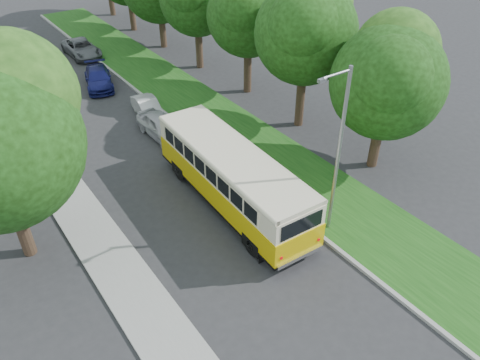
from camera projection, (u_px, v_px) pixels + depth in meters
ground at (222, 235)px, 21.56m from camera, size 120.00×120.00×0.00m
curb at (226, 161)px, 26.54m from camera, size 0.20×70.00×0.15m
grass_verge at (259, 149)px, 27.66m from camera, size 4.50×70.00×0.13m
sidewalk at (82, 217)px, 22.56m from camera, size 2.20×70.00×0.12m
treeline at (111, 5)px, 31.55m from camera, size 24.27×41.91×9.46m
lamppost_near at (338, 150)px, 19.37m from camera, size 1.71×0.16×8.00m
lamppost_far at (4, 66)px, 27.55m from camera, size 1.71×0.16×7.50m
warning_sign at (37, 128)px, 26.37m from camera, size 0.56×0.10×2.50m
vintage_bus at (232, 179)px, 22.54m from camera, size 3.13×10.61×3.12m
car_silver at (162, 126)px, 28.58m from camera, size 1.85×4.25×1.43m
car_white at (148, 108)px, 30.75m from camera, size 1.73×3.82×1.22m
car_blue at (98, 78)px, 34.67m from camera, size 3.07×4.91×1.33m
car_grey at (81, 48)px, 39.84m from camera, size 2.24×4.84×1.34m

